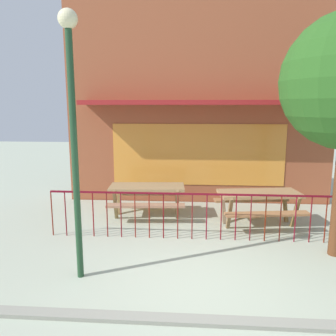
# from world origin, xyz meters

# --- Properties ---
(ground) EXTENTS (40.00, 40.00, 0.00)m
(ground) POSITION_xyz_m (0.00, 0.00, 0.00)
(ground) COLOR #A7B19B
(pub_storefront) EXTENTS (7.30, 1.31, 5.93)m
(pub_storefront) POSITION_xyz_m (0.00, 4.79, 2.94)
(pub_storefront) COLOR #5B2C18
(pub_storefront) RESTS_ON ground
(patio_fence_front) EXTENTS (6.15, 0.04, 0.97)m
(patio_fence_front) POSITION_xyz_m (-0.00, 1.82, 0.66)
(patio_fence_front) COLOR maroon
(patio_fence_front) RESTS_ON ground
(picnic_table_left) EXTENTS (1.89, 1.48, 0.79)m
(picnic_table_left) POSITION_xyz_m (-1.25, 3.19, 0.61)
(picnic_table_left) COLOR #9D7D52
(picnic_table_left) RESTS_ON ground
(picnic_table_right) EXTENTS (1.97, 1.60, 0.79)m
(picnic_table_right) POSITION_xyz_m (1.36, 2.76, 0.61)
(picnic_table_right) COLOR #A37C50
(picnic_table_right) RESTS_ON ground
(street_lamp) EXTENTS (0.28, 0.28, 4.02)m
(street_lamp) POSITION_xyz_m (-1.92, 0.16, 2.62)
(street_lamp) COLOR #204327
(street_lamp) RESTS_ON ground
(curb_edge) EXTENTS (10.21, 0.20, 0.11)m
(curb_edge) POSITION_xyz_m (0.00, -0.88, 0.00)
(curb_edge) COLOR gray
(curb_edge) RESTS_ON ground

